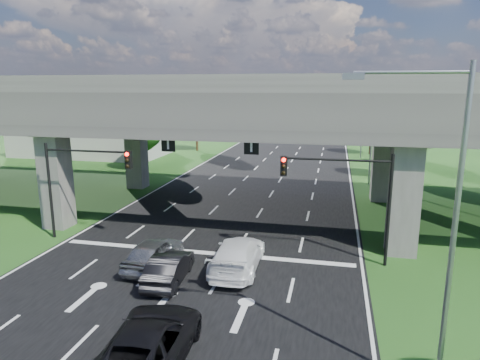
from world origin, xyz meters
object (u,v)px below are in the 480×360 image
at_px(streetlight_beyond, 360,114).
at_px(car_white, 237,254).
at_px(car_silver, 154,253).
at_px(streetlight_far, 368,124).
at_px(car_dark, 169,268).
at_px(signal_right, 347,187).
at_px(car_trailing, 149,343).
at_px(streetlight_near, 441,213).
at_px(signal_left, 80,174).

bearing_deg(streetlight_beyond, car_white, -101.31).
distance_m(streetlight_beyond, car_silver, 41.06).
bearing_deg(streetlight_far, car_white, -108.96).
bearing_deg(streetlight_far, car_silver, -117.64).
relative_size(streetlight_far, car_dark, 2.33).
distance_m(signal_right, car_trailing, 12.83).
height_order(signal_right, car_trailing, signal_right).
relative_size(streetlight_far, car_white, 1.78).
distance_m(streetlight_beyond, car_trailing, 47.65).
height_order(signal_right, streetlight_near, streetlight_near).
height_order(car_dark, car_trailing, car_trailing).
bearing_deg(car_silver, car_white, -168.80).
relative_size(signal_right, streetlight_near, 0.60).
distance_m(streetlight_far, car_trailing, 32.20).
relative_size(car_white, car_trailing, 0.97).
height_order(streetlight_near, car_white, streetlight_near).
bearing_deg(car_dark, streetlight_far, -118.27).
xyz_separation_m(streetlight_beyond, car_dark, (-10.57, -40.41, -5.11)).
distance_m(streetlight_beyond, car_dark, 42.08).
bearing_deg(car_trailing, car_silver, -71.19).
relative_size(signal_right, car_dark, 1.40).
height_order(car_silver, car_white, car_white).
relative_size(streetlight_near, car_white, 1.78).
distance_m(signal_right, car_dark, 9.99).
relative_size(signal_right, car_trailing, 1.04).
bearing_deg(streetlight_near, streetlight_beyond, 90.00).
bearing_deg(signal_right, car_trailing, -122.05).
bearing_deg(signal_right, car_white, -157.42).
distance_m(signal_right, streetlight_far, 20.25).
height_order(signal_right, streetlight_beyond, streetlight_beyond).
relative_size(signal_left, car_white, 1.07).
relative_size(streetlight_near, car_dark, 2.33).
relative_size(signal_right, car_white, 1.07).
bearing_deg(car_white, car_trailing, 80.22).
bearing_deg(car_silver, streetlight_far, -114.79).
bearing_deg(car_trailing, car_dark, -78.07).
bearing_deg(streetlight_beyond, signal_right, -93.61).
height_order(signal_right, car_white, signal_right).
height_order(signal_right, signal_left, same).
bearing_deg(signal_right, car_dark, -152.35).
bearing_deg(car_trailing, signal_left, -52.93).
bearing_deg(streetlight_beyond, signal_left, -116.43).
height_order(car_white, car_trailing, car_white).
relative_size(car_dark, car_white, 0.77).
distance_m(streetlight_near, car_silver, 14.82).
relative_size(streetlight_beyond, car_trailing, 1.73).
height_order(signal_left, car_trailing, signal_left).
bearing_deg(streetlight_near, car_dark, 152.12).
xyz_separation_m(car_dark, car_white, (2.91, 2.11, 0.11)).
relative_size(car_silver, car_white, 0.82).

